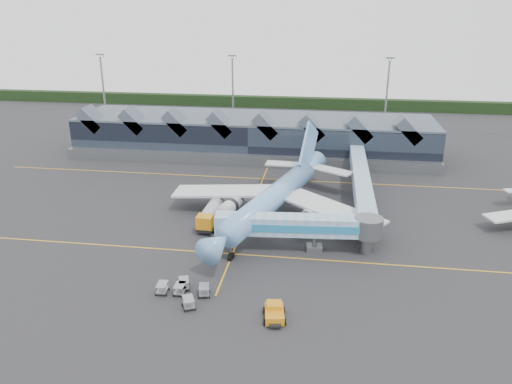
# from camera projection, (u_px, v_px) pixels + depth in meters

# --- Properties ---
(ground) EXTENTS (260.00, 260.00, 0.00)m
(ground) POSITION_uv_depth(u_px,v_px,m) (241.00, 232.00, 84.72)
(ground) COLOR #272629
(ground) RESTS_ON ground
(taxi_stripes) EXTENTS (120.00, 60.00, 0.01)m
(taxi_stripes) POSITION_uv_depth(u_px,v_px,m) (250.00, 210.00, 93.98)
(taxi_stripes) COLOR orange
(taxi_stripes) RESTS_ON ground
(tree_line_far) EXTENTS (260.00, 4.00, 4.00)m
(tree_line_far) POSITION_uv_depth(u_px,v_px,m) (292.00, 103.00, 185.88)
(tree_line_far) COLOR black
(tree_line_far) RESTS_ON ground
(terminal) EXTENTS (90.00, 22.25, 12.52)m
(terminal) POSITION_uv_depth(u_px,v_px,m) (253.00, 135.00, 127.54)
(terminal) COLOR black
(terminal) RESTS_ON ground
(light_masts) EXTENTS (132.40, 42.56, 22.45)m
(light_masts) POSITION_uv_depth(u_px,v_px,m) (356.00, 98.00, 135.64)
(light_masts) COLOR gray
(light_masts) RESTS_ON ground
(main_airliner) EXTENTS (38.71, 45.53, 14.93)m
(main_airliner) POSITION_uv_depth(u_px,v_px,m) (276.00, 196.00, 88.54)
(main_airliner) COLOR #6B94D9
(main_airliner) RESTS_ON ground
(jet_bridge) EXTENTS (25.89, 5.70, 5.91)m
(jet_bridge) POSITION_uv_depth(u_px,v_px,m) (308.00, 227.00, 77.00)
(jet_bridge) COLOR #7FB1D5
(jet_bridge) RESTS_ON ground
(fuel_truck) EXTENTS (3.43, 10.82, 3.61)m
(fuel_truck) POSITION_uv_depth(u_px,v_px,m) (211.00, 213.00, 87.33)
(fuel_truck) COLOR black
(fuel_truck) RESTS_ON ground
(pushback_tug) EXTENTS (3.17, 4.49, 1.87)m
(pushback_tug) POSITION_uv_depth(u_px,v_px,m) (274.00, 313.00, 61.12)
(pushback_tug) COLOR orange
(pushback_tug) RESTS_ON ground
(baggage_carts) EXTENTS (7.24, 6.77, 1.44)m
(baggage_carts) POSITION_uv_depth(u_px,v_px,m) (184.00, 290.00, 65.94)
(baggage_carts) COLOR gray
(baggage_carts) RESTS_ON ground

